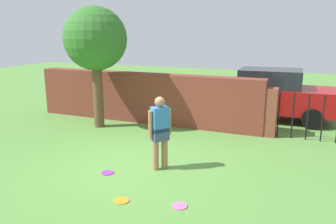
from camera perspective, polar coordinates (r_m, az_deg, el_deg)
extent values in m
plane|color=#568C3D|center=(7.69, -5.69, -9.13)|extent=(40.00, 40.00, 0.00)
cube|color=brown|center=(11.10, -4.13, 2.44)|extent=(7.81, 0.50, 1.63)
cylinder|color=brown|center=(10.66, -11.85, 3.32)|extent=(0.31, 0.31, 2.22)
sphere|color=#337028|center=(10.50, -12.29, 12.12)|extent=(1.91, 1.91, 1.91)
cylinder|color=#9E704C|center=(7.41, -0.61, -6.41)|extent=(0.14, 0.14, 0.85)
cylinder|color=#9E704C|center=(7.32, -2.14, -6.69)|extent=(0.14, 0.14, 0.85)
cube|color=#3F4C72|center=(7.24, -1.39, -3.76)|extent=(0.40, 0.42, 0.28)
cube|color=#3372BF|center=(7.15, -1.40, -1.28)|extent=(0.40, 0.42, 0.55)
sphere|color=#9E704C|center=(7.06, -1.42, 1.74)|extent=(0.22, 0.22, 0.22)
cylinder|color=#9E704C|center=(7.28, 0.18, -1.63)|extent=(0.09, 0.09, 0.58)
cylinder|color=#9E704C|center=(7.08, -3.02, -2.09)|extent=(0.09, 0.09, 0.58)
cube|color=brown|center=(10.03, 16.81, -0.01)|extent=(0.44, 0.44, 1.40)
cylinder|color=black|center=(10.02, 18.32, -0.42)|extent=(0.04, 0.04, 1.30)
cylinder|color=black|center=(10.01, 20.50, -0.62)|extent=(0.04, 0.04, 1.30)
cylinder|color=black|center=(10.01, 22.68, -0.82)|extent=(0.04, 0.04, 1.30)
cylinder|color=black|center=(10.02, 24.86, -1.02)|extent=(0.04, 0.04, 1.30)
cube|color=#A51111|center=(11.98, 16.81, 2.25)|extent=(4.26, 1.85, 0.80)
cube|color=#1E2328|center=(11.87, 17.05, 5.56)|extent=(2.05, 1.57, 0.60)
cylinder|color=black|center=(12.89, 23.01, 0.70)|extent=(0.65, 0.24, 0.64)
cylinder|color=black|center=(11.23, 23.31, -1.12)|extent=(0.65, 0.24, 0.64)
cylinder|color=black|center=(13.04, 10.98, 1.68)|extent=(0.65, 0.24, 0.64)
cylinder|color=black|center=(11.40, 9.53, 0.03)|extent=(0.65, 0.24, 0.64)
cylinder|color=purple|center=(7.40, -10.28, -10.15)|extent=(0.27, 0.27, 0.02)
cylinder|color=orange|center=(6.25, -7.91, -14.75)|extent=(0.27, 0.27, 0.02)
cylinder|color=pink|center=(6.04, 1.95, -15.70)|extent=(0.27, 0.27, 0.02)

